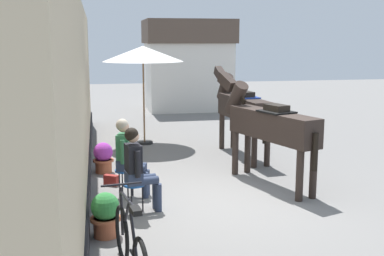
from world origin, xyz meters
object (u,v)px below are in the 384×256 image
Objects in this scene: seated_visitor_far at (128,153)px; cafe_parasol at (143,54)px; saddled_horse_near at (268,124)px; flower_planter_far at (103,157)px; satchel_bag at (111,180)px; leaning_bicycle at (131,247)px; seated_visitor_near at (137,165)px; flower_planter_near at (105,214)px; saddled_horse_far at (241,108)px.

seated_visitor_far is 0.54× the size of cafe_parasol.
cafe_parasol is at bearing 115.31° from saddled_horse_near.
satchel_bag is at bearing -82.41° from flower_planter_far.
saddled_horse_near reaches higher than leaning_bicycle.
seated_visitor_near is 2.17× the size of flower_planter_near.
flower_planter_near is at bearing -104.09° from seated_visitor_far.
cafe_parasol reaches higher than saddled_horse_near.
cafe_parasol is at bearing -72.51° from satchel_bag.
saddled_horse_near is at bearing -156.17° from satchel_bag.
saddled_horse_near is 4.52× the size of flower_planter_far.
cafe_parasol reaches higher than saddled_horse_far.
saddled_horse_far is (2.84, 2.55, 0.38)m from seated_visitor_far.
seated_visitor_near is at bearing -156.89° from saddled_horse_near.
flower_planter_near is 1.34m from leaning_bicycle.
seated_visitor_near is at bearing -96.82° from cafe_parasol.
seated_visitor_near reaches higher than flower_planter_near.
satchel_bag is (-3.12, -1.84, -1.06)m from saddled_horse_far.
satchel_bag is at bearing 103.57° from seated_visitor_near.
cafe_parasol is (0.62, 5.21, 1.59)m from seated_visitor_near.
flower_planter_near is 2.47m from satchel_bag.
seated_visitor_far is 1.85m from flower_planter_near.
saddled_horse_far reaches higher than leaning_bicycle.
seated_visitor_far reaches higher than flower_planter_far.
cafe_parasol reaches higher than satchel_bag.
seated_visitor_near is 4.39m from saddled_horse_far.
seated_visitor_far is 0.48× the size of saddled_horse_near.
leaning_bicycle is 3.78m from satchel_bag.
satchel_bag is (-2.94, 0.47, -1.06)m from saddled_horse_near.
saddled_horse_far is at bearing 52.64° from flower_planter_near.
saddled_horse_far is at bearing 51.10° from seated_visitor_near.
saddled_horse_far is (2.74, 3.40, 0.38)m from seated_visitor_near.
saddled_horse_far is 6.42m from leaning_bicycle.
flower_planter_far is at bearing 92.76° from leaning_bicycle.
flower_planter_far is at bearing 155.31° from saddled_horse_near.
flower_planter_far is 0.25× the size of cafe_parasol.
cafe_parasol reaches higher than seated_visitor_far.
flower_planter_near is 6.53m from cafe_parasol.
satchel_bag is (-0.10, 3.77, -0.30)m from leaning_bicycle.
cafe_parasol is at bearing 79.26° from flower_planter_near.
cafe_parasol is (1.13, 2.70, 2.03)m from flower_planter_far.
satchel_bag is at bearing 111.66° from seated_visitor_far.
saddled_horse_near is 4.52× the size of flower_planter_near.
satchel_bag is at bearing 86.34° from flower_planter_near.
satchel_bag is at bearing -105.35° from cafe_parasol.
seated_visitor_near is 2.82m from saddled_horse_near.
saddled_horse_near is 1.12× the size of cafe_parasol.
flower_planter_near is 0.25× the size of cafe_parasol.
saddled_horse_near is 3.16m from satchel_bag.
leaning_bicycle is at bearing -87.24° from flower_planter_far.
seated_visitor_near reaches higher than flower_planter_far.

